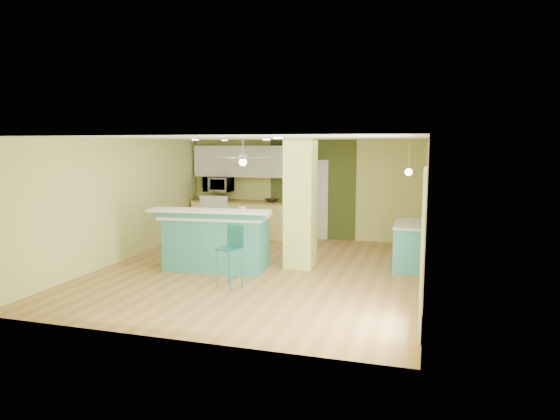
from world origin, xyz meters
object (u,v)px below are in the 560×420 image
object	(u,v)px
peninsula	(217,240)
fruit_bowl	(272,200)
canister	(242,211)
side_counter	(409,245)
bar_stool	(232,246)

from	to	relation	value
peninsula	fruit_bowl	size ratio (longest dim) A/B	6.79
fruit_bowl	canister	distance (m)	3.06
canister	side_counter	bearing A→B (deg)	16.46
peninsula	canister	world-z (taller)	peninsula
bar_stool	fruit_bowl	size ratio (longest dim) A/B	3.11
canister	peninsula	bearing A→B (deg)	-153.71
peninsula	bar_stool	xyz separation A→B (m)	(0.76, -1.07, 0.14)
bar_stool	canister	size ratio (longest dim) A/B	7.07
side_counter	canister	size ratio (longest dim) A/B	9.19
side_counter	canister	world-z (taller)	canister
fruit_bowl	bar_stool	bearing A→B (deg)	-81.07
side_counter	canister	xyz separation A→B (m)	(-3.11, -0.92, 0.68)
side_counter	fruit_bowl	world-z (taller)	fruit_bowl
side_counter	fruit_bowl	distance (m)	4.11
bar_stool	fruit_bowl	distance (m)	4.39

